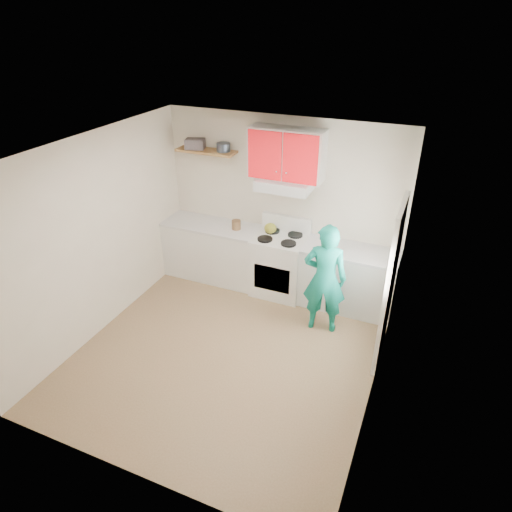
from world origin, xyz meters
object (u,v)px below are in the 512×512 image
at_px(kettle, 270,228).
at_px(person, 325,279).
at_px(tin, 223,147).
at_px(stove, 279,265).
at_px(crock, 236,225).

bearing_deg(kettle, person, -45.26).
xyz_separation_m(tin, kettle, (0.78, -0.10, -1.10)).
relative_size(stove, tin, 4.63).
height_order(stove, person, person).
xyz_separation_m(stove, kettle, (-0.19, 0.09, 0.54)).
distance_m(tin, kettle, 1.36).
bearing_deg(person, tin, -33.41).
distance_m(kettle, person, 1.28).
relative_size(tin, crock, 1.22).
distance_m(kettle, crock, 0.53).
height_order(stove, kettle, kettle).
height_order(kettle, person, person).
relative_size(stove, kettle, 5.03).
bearing_deg(person, kettle, -43.71).
bearing_deg(person, stove, -45.43).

